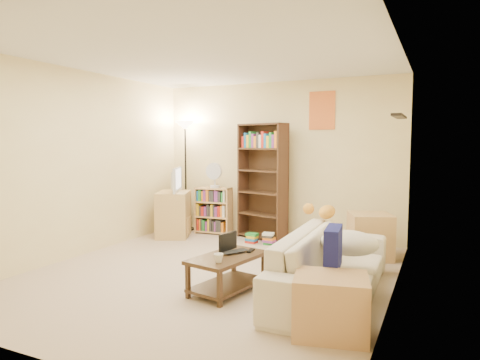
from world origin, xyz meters
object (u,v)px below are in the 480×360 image
object	(u,v)px
tv_stand	(174,214)
desk_fan	(214,174)
laptop	(237,253)
tabby_cat	(324,211)
mug	(219,258)
end_cabinet	(331,305)
television	(173,180)
coffee_table	(227,269)
tall_bookshelf	(262,179)
floor_lamp	(185,144)
sofa	(332,265)
side_table	(370,236)
short_bookshelf	(213,211)

from	to	relation	value
tv_stand	desk_fan	distance (m)	0.94
laptop	desk_fan	xyz separation A→B (m)	(-1.52, 2.29, 0.62)
tabby_cat	tv_stand	distance (m)	2.82
mug	desk_fan	size ratio (longest dim) A/B	0.31
laptop	end_cabinet	distance (m)	1.30
television	tabby_cat	bearing A→B (deg)	-130.64
tv_stand	television	distance (m)	0.56
tabby_cat	mug	size ratio (longest dim) A/B	3.80
coffee_table	desk_fan	xyz separation A→B (m)	(-1.46, 2.39, 0.77)
end_cabinet	television	bearing A→B (deg)	141.84
tall_bookshelf	end_cabinet	bearing A→B (deg)	-41.90
floor_lamp	television	bearing A→B (deg)	-80.21
coffee_table	sofa	bearing A→B (deg)	30.87
side_table	tall_bookshelf	bearing A→B (deg)	165.26
sofa	tall_bookshelf	world-z (taller)	tall_bookshelf
tv_stand	tall_bookshelf	distance (m)	1.57
laptop	mug	distance (m)	0.37
short_bookshelf	side_table	world-z (taller)	short_bookshelf
side_table	laptop	bearing A→B (deg)	-119.98
desk_fan	end_cabinet	xyz separation A→B (m)	(2.65, -2.92, -0.77)
sofa	end_cabinet	distance (m)	0.91
desk_fan	laptop	bearing A→B (deg)	-56.35
coffee_table	tall_bookshelf	size ratio (longest dim) A/B	0.51
sofa	desk_fan	bearing A→B (deg)	48.99
end_cabinet	floor_lamp	bearing A→B (deg)	137.30
floor_lamp	end_cabinet	distance (m)	4.63
sofa	coffee_table	distance (m)	1.06
sofa	tall_bookshelf	bearing A→B (deg)	36.55
mug	television	world-z (taller)	television
tv_stand	tall_bookshelf	xyz separation A→B (m)	(1.39, 0.44, 0.60)
tall_bookshelf	sofa	bearing A→B (deg)	-35.44
side_table	end_cabinet	world-z (taller)	side_table
laptop	mug	xyz separation A→B (m)	(-0.02, -0.37, 0.03)
end_cabinet	laptop	bearing A→B (deg)	150.61
television	short_bookshelf	distance (m)	0.86
television	tv_stand	bearing A→B (deg)	-0.00
side_table	floor_lamp	bearing A→B (deg)	170.54
sofa	tv_stand	size ratio (longest dim) A/B	2.96
tabby_cat	end_cabinet	distance (m)	1.84
coffee_table	tall_bookshelf	distance (m)	2.59
mug	tv_stand	xyz separation A→B (m)	(-2.03, 2.23, -0.06)
tv_stand	coffee_table	bearing A→B (deg)	-68.88
short_bookshelf	tabby_cat	bearing A→B (deg)	-34.88
short_bookshelf	television	bearing A→B (deg)	-141.37
tall_bookshelf	end_cabinet	size ratio (longest dim) A/B	3.17
mug	television	distance (m)	3.05
mug	tall_bookshelf	distance (m)	2.80
tabby_cat	desk_fan	size ratio (longest dim) A/B	1.18
tabby_cat	short_bookshelf	size ratio (longest dim) A/B	0.63
mug	side_table	world-z (taller)	side_table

